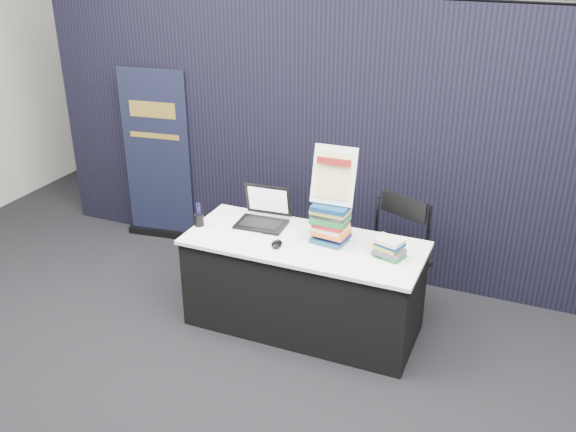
{
  "coord_description": "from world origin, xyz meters",
  "views": [
    {
      "loc": [
        1.56,
        -3.44,
        2.94
      ],
      "look_at": [
        -0.13,
        0.55,
        0.94
      ],
      "focal_mm": 40.0,
      "sensor_mm": 36.0,
      "label": 1
    }
  ],
  "objects_px": {
    "display_table": "(303,284)",
    "pullup_banner": "(158,166)",
    "info_sign": "(334,176)",
    "laptop": "(264,215)",
    "book_stack_short": "(388,247)",
    "book_stack_tall": "(331,223)",
    "stacking_chair": "(395,255)"
  },
  "relations": [
    {
      "from": "book_stack_tall",
      "to": "pullup_banner",
      "type": "height_order",
      "value": "pullup_banner"
    },
    {
      "from": "laptop",
      "to": "pullup_banner",
      "type": "distance_m",
      "value": 1.69
    },
    {
      "from": "book_stack_short",
      "to": "pullup_banner",
      "type": "distance_m",
      "value": 2.72
    },
    {
      "from": "info_sign",
      "to": "display_table",
      "type": "bearing_deg",
      "value": -151.39
    },
    {
      "from": "laptop",
      "to": "book_stack_tall",
      "type": "bearing_deg",
      "value": -13.47
    },
    {
      "from": "display_table",
      "to": "pullup_banner",
      "type": "height_order",
      "value": "pullup_banner"
    },
    {
      "from": "laptop",
      "to": "pullup_banner",
      "type": "bearing_deg",
      "value": 148.74
    },
    {
      "from": "laptop",
      "to": "stacking_chair",
      "type": "relative_size",
      "value": 0.41
    },
    {
      "from": "display_table",
      "to": "stacking_chair",
      "type": "bearing_deg",
      "value": 35.82
    },
    {
      "from": "laptop",
      "to": "book_stack_short",
      "type": "xyz_separation_m",
      "value": [
        1.05,
        -0.16,
        0.0
      ]
    },
    {
      "from": "info_sign",
      "to": "pullup_banner",
      "type": "xyz_separation_m",
      "value": [
        -2.1,
        0.84,
        -0.51
      ]
    },
    {
      "from": "laptop",
      "to": "pullup_banner",
      "type": "relative_size",
      "value": 0.24
    },
    {
      "from": "info_sign",
      "to": "book_stack_short",
      "type": "bearing_deg",
      "value": -12.6
    },
    {
      "from": "display_table",
      "to": "book_stack_tall",
      "type": "relative_size",
      "value": 5.91
    },
    {
      "from": "laptop",
      "to": "book_stack_tall",
      "type": "relative_size",
      "value": 1.32
    },
    {
      "from": "book_stack_tall",
      "to": "stacking_chair",
      "type": "relative_size",
      "value": 0.31
    },
    {
      "from": "pullup_banner",
      "to": "book_stack_tall",
      "type": "bearing_deg",
      "value": -30.05
    },
    {
      "from": "laptop",
      "to": "info_sign",
      "type": "bearing_deg",
      "value": -10.58
    },
    {
      "from": "display_table",
      "to": "pullup_banner",
      "type": "bearing_deg",
      "value": 153.66
    },
    {
      "from": "display_table",
      "to": "book_stack_tall",
      "type": "height_order",
      "value": "book_stack_tall"
    },
    {
      "from": "book_stack_tall",
      "to": "display_table",
      "type": "bearing_deg",
      "value": -157.25
    },
    {
      "from": "laptop",
      "to": "book_stack_short",
      "type": "distance_m",
      "value": 1.06
    },
    {
      "from": "info_sign",
      "to": "stacking_chair",
      "type": "relative_size",
      "value": 0.45
    },
    {
      "from": "pullup_banner",
      "to": "stacking_chair",
      "type": "distance_m",
      "value": 2.58
    },
    {
      "from": "pullup_banner",
      "to": "info_sign",
      "type": "bearing_deg",
      "value": -29.34
    },
    {
      "from": "laptop",
      "to": "info_sign",
      "type": "xyz_separation_m",
      "value": [
        0.59,
        -0.07,
        0.45
      ]
    },
    {
      "from": "laptop",
      "to": "book_stack_short",
      "type": "bearing_deg",
      "value": -12.45
    },
    {
      "from": "book_stack_tall",
      "to": "info_sign",
      "type": "xyz_separation_m",
      "value": [
        0.0,
        0.03,
        0.36
      ]
    },
    {
      "from": "info_sign",
      "to": "stacking_chair",
      "type": "height_order",
      "value": "info_sign"
    },
    {
      "from": "stacking_chair",
      "to": "laptop",
      "type": "bearing_deg",
      "value": -143.05
    },
    {
      "from": "book_stack_tall",
      "to": "book_stack_short",
      "type": "height_order",
      "value": "book_stack_tall"
    },
    {
      "from": "display_table",
      "to": "stacking_chair",
      "type": "height_order",
      "value": "stacking_chair"
    }
  ]
}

